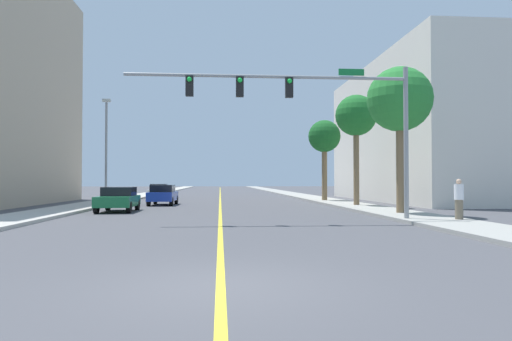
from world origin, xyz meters
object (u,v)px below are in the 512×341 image
object	(u,v)px
palm_near	(400,101)
car_white	(159,191)
palm_far	(324,138)
traffic_signal_mast	(311,103)
pedestrian	(459,199)
street_lamp	(106,145)
car_green	(118,199)
palm_mid	(356,117)
car_blue	(163,195)

from	to	relation	value
palm_near	car_white	xyz separation A→B (m)	(-15.10, 24.26, -5.03)
palm_far	traffic_signal_mast	bearing A→B (deg)	-104.63
pedestrian	traffic_signal_mast	bearing A→B (deg)	-113.61
traffic_signal_mast	palm_far	bearing A→B (deg)	75.37
street_lamp	pedestrian	size ratio (longest dim) A/B	4.41
palm_near	car_white	size ratio (longest dim) A/B	1.68
car_green	pedestrian	distance (m)	17.59
palm_near	street_lamp	bearing A→B (deg)	148.10
palm_near	car_green	xyz separation A→B (m)	(-14.72, 4.10, -5.05)
street_lamp	palm_mid	bearing A→B (deg)	-10.21
street_lamp	car_white	distance (m)	14.25
car_white	palm_near	bearing A→B (deg)	119.62
traffic_signal_mast	pedestrian	size ratio (longest dim) A/B	7.15
car_green	pedestrian	size ratio (longest dim) A/B	2.31
street_lamp	palm_mid	size ratio (longest dim) A/B	1.00
traffic_signal_mast	car_green	distance (m)	12.85
palm_mid	palm_near	bearing A→B (deg)	-90.25
palm_near	palm_far	size ratio (longest dim) A/B	1.10
palm_far	car_green	bearing A→B (deg)	-142.73
street_lamp	car_blue	bearing A→B (deg)	7.41
pedestrian	car_blue	bearing A→B (deg)	-154.21
traffic_signal_mast	street_lamp	world-z (taller)	street_lamp
traffic_signal_mast	pedestrian	xyz separation A→B (m)	(6.03, -0.72, -4.02)
palm_far	car_blue	size ratio (longest dim) A/B	1.65
palm_far	car_blue	world-z (taller)	palm_far
palm_far	car_blue	xyz separation A→B (m)	(-12.71, -3.94, -4.56)
palm_mid	palm_far	distance (m)	7.55
palm_near	car_blue	xyz separation A→B (m)	(-13.09, 11.08, -5.02)
palm_near	car_blue	bearing A→B (deg)	139.75
traffic_signal_mast	street_lamp	size ratio (longest dim) A/B	1.62
car_blue	car_green	xyz separation A→B (m)	(-1.63, -6.98, -0.03)
car_green	pedestrian	bearing A→B (deg)	151.40
palm_near	car_green	distance (m)	16.09
car_blue	car_white	size ratio (longest dim) A/B	0.92
traffic_signal_mast	car_green	bearing A→B (deg)	142.02
street_lamp	car_green	distance (m)	7.71
traffic_signal_mast	car_white	xyz separation A→B (m)	(-9.92, 27.61, -4.26)
street_lamp	car_blue	distance (m)	5.26
traffic_signal_mast	car_blue	xyz separation A→B (m)	(-7.91, 14.43, -4.25)
traffic_signal_mast	palm_far	size ratio (longest dim) A/B	1.80
traffic_signal_mast	palm_mid	xyz separation A→B (m)	(5.21, 10.86, 0.98)
traffic_signal_mast	car_blue	size ratio (longest dim) A/B	2.98
street_lamp	palm_near	distance (m)	20.06
car_white	pedestrian	size ratio (longest dim) A/B	2.62
palm_near	palm_far	xyz separation A→B (m)	(-0.38, 15.02, -0.46)
palm_near	car_green	size ratio (longest dim) A/B	1.90
palm_near	car_blue	size ratio (longest dim) A/B	1.82
traffic_signal_mast	palm_mid	size ratio (longest dim) A/B	1.63
palm_far	pedestrian	bearing A→B (deg)	-86.31
traffic_signal_mast	street_lamp	bearing A→B (deg)	130.31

